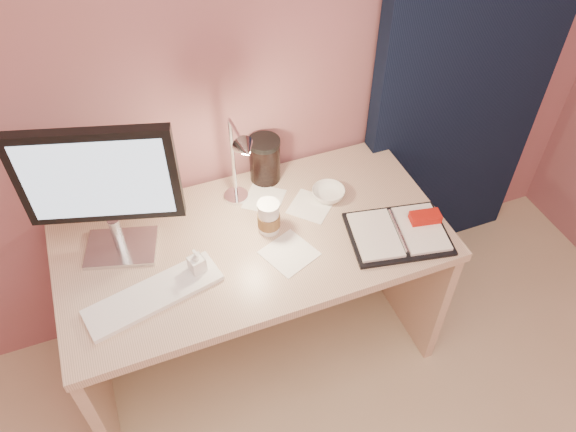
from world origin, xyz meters
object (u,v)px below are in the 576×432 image
object	(u,v)px
desk	(250,263)
coffee_cup	(269,218)
keyboard	(154,295)
monitor	(101,184)
lotion_bottle	(197,262)
bowl	(328,193)
dark_jar	(265,162)
desk_lamp	(240,165)
planner	(400,232)

from	to	relation	value
desk	coffee_cup	world-z (taller)	coffee_cup
coffee_cup	keyboard	bearing A→B (deg)	-162.20
monitor	lotion_bottle	size ratio (longest dim) A/B	4.79
bowl	dark_jar	distance (m)	0.28
monitor	coffee_cup	distance (m)	0.59
monitor	lotion_bottle	bearing A→B (deg)	-25.27
lotion_bottle	bowl	bearing A→B (deg)	17.62
desk	monitor	xyz separation A→B (m)	(-0.45, 0.04, 0.54)
monitor	bowl	distance (m)	0.85
coffee_cup	lotion_bottle	bearing A→B (deg)	-160.95
bowl	desk_lamp	world-z (taller)	desk_lamp
lotion_bottle	dark_jar	bearing A→B (deg)	44.78
planner	coffee_cup	size ratio (longest dim) A/B	2.99
keyboard	bowl	size ratio (longest dim) A/B	3.57
monitor	coffee_cup	xyz separation A→B (m)	(0.52, -0.10, -0.26)
coffee_cup	desk	bearing A→B (deg)	141.24
monitor	planner	bearing A→B (deg)	-0.80
monitor	bowl	bearing A→B (deg)	14.73
bowl	keyboard	bearing A→B (deg)	-162.85
coffee_cup	lotion_bottle	world-z (taller)	coffee_cup
lotion_bottle	dark_jar	xyz separation A→B (m)	(0.38, 0.37, 0.03)
keyboard	desk_lamp	distance (m)	0.52
keyboard	coffee_cup	size ratio (longest dim) A/B	3.42
planner	coffee_cup	world-z (taller)	coffee_cup
coffee_cup	dark_jar	size ratio (longest dim) A/B	0.78
monitor	dark_jar	bearing A→B (deg)	32.25
keyboard	planner	distance (m)	0.89
desk	dark_jar	size ratio (longest dim) A/B	8.22
lotion_bottle	dark_jar	world-z (taller)	dark_jar
keyboard	bowl	world-z (taller)	bowl
planner	dark_jar	size ratio (longest dim) A/B	2.33
bowl	desk_lamp	xyz separation A→B (m)	(-0.34, 0.03, 0.23)
dark_jar	desk_lamp	distance (m)	0.28
desk	desk_lamp	distance (m)	0.48
monitor	bowl	world-z (taller)	monitor
keyboard	planner	xyz separation A→B (m)	(0.89, -0.05, 0.00)
planner	dark_jar	world-z (taller)	dark_jar
monitor	bowl	size ratio (longest dim) A/B	4.16
desk	keyboard	bearing A→B (deg)	-152.46
keyboard	coffee_cup	world-z (taller)	coffee_cup
monitor	desk_lamp	size ratio (longest dim) A/B	1.34
coffee_cup	bowl	xyz separation A→B (m)	(0.27, 0.08, -0.04)
desk	keyboard	size ratio (longest dim) A/B	3.08
lotion_bottle	desk_lamp	xyz separation A→B (m)	(0.23, 0.21, 0.19)
desk	planner	bearing A→B (deg)	-26.18
coffee_cup	dark_jar	distance (m)	0.28
desk	planner	world-z (taller)	planner
desk	monitor	world-z (taller)	monitor
desk	monitor	distance (m)	0.71
desk	desk_lamp	xyz separation A→B (m)	(0.00, 0.05, 0.47)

